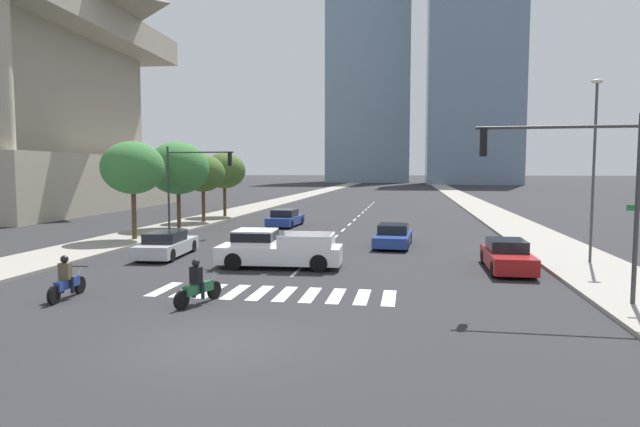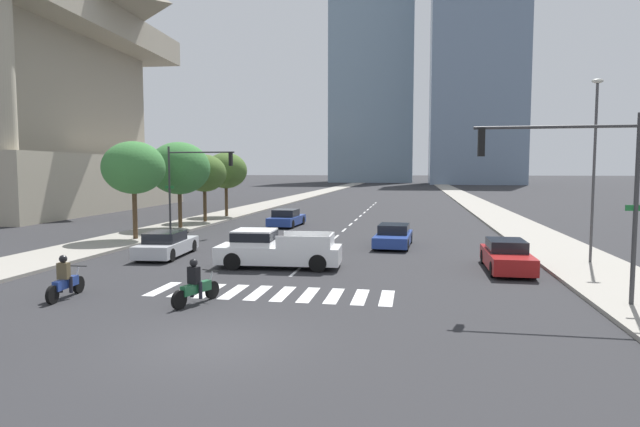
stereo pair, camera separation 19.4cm
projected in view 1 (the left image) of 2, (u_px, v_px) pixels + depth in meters
ground_plane at (217, 343)px, 13.37m from camera, size 800.00×800.00×0.00m
sidewalk_east at (513, 225)px, 40.77m from camera, size 4.00×260.00×0.15m
sidewalk_west at (202, 220)px, 44.92m from camera, size 4.00×260.00×0.15m
crosswalk_near at (273, 293)px, 18.71m from camera, size 8.55×2.30×0.01m
lane_divider_center at (355, 220)px, 46.23m from camera, size 0.14×50.00×0.01m
motorcycle_trailing at (67, 282)px, 17.88m from camera, size 0.70×2.16×1.49m
motorcycle_third at (198, 286)px, 17.17m from camera, size 0.97×2.10×1.49m
pickup_truck at (274, 249)px, 23.65m from camera, size 5.54×2.21×1.67m
sedan_red_0 at (507, 256)px, 22.99m from camera, size 1.77×4.62×1.31m
sedan_blue_1 at (393, 236)px, 30.20m from camera, size 2.11×4.75×1.24m
sedan_silver_2 at (167, 245)px, 26.57m from camera, size 2.13×4.73×1.26m
sedan_blue_3 at (285, 218)px, 40.83m from camera, size 2.12×4.56×1.31m
traffic_signal_near at (575, 173)px, 16.66m from camera, size 5.17×0.28×5.89m
traffic_signal_far at (193, 173)px, 35.51m from camera, size 4.89×0.28×5.72m
street_lamp_east at (594, 158)px, 23.91m from camera, size 0.50×0.24×8.17m
street_tree_nearest at (133, 168)px, 32.01m from camera, size 3.71×3.71×5.87m
street_tree_second at (178, 168)px, 38.23m from camera, size 4.39×4.39×6.14m
street_tree_third at (203, 173)px, 42.85m from camera, size 3.51×3.51×5.39m
street_tree_fourth at (224, 171)px, 47.78m from camera, size 3.76×3.76×5.70m
office_tower_left_skyline at (370, 66)px, 186.91m from camera, size 27.88×27.35×92.92m
office_tower_center_skyline at (474, 54)px, 158.35m from camera, size 26.80×22.31×85.51m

